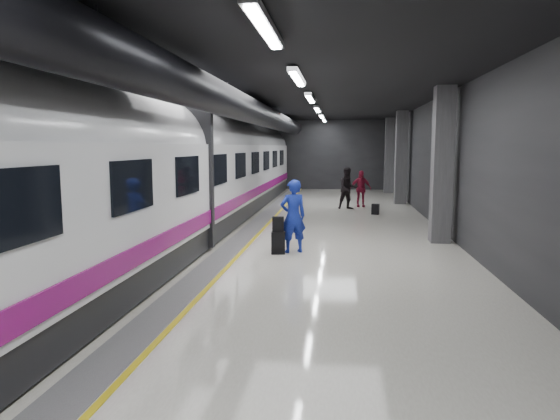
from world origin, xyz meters
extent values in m
plane|color=silver|center=(0.00, 0.00, 0.00)|extent=(40.00, 40.00, 0.00)
cube|color=black|center=(0.00, 0.00, 4.50)|extent=(10.00, 40.00, 0.02)
cube|color=#28282B|center=(0.00, 20.00, 2.25)|extent=(10.00, 0.02, 4.50)
cube|color=#28282B|center=(-5.00, 0.00, 2.25)|extent=(0.02, 40.00, 4.50)
cube|color=#28282B|center=(5.00, 0.00, 2.25)|extent=(0.02, 40.00, 4.50)
cube|color=slate|center=(-1.35, 0.00, 0.01)|extent=(0.65, 39.80, 0.01)
cube|color=yellow|center=(-0.95, 0.00, 0.01)|extent=(0.10, 39.80, 0.01)
cylinder|color=black|center=(-1.30, 0.00, 3.95)|extent=(0.80, 38.00, 0.80)
cube|color=silver|center=(0.60, -6.00, 4.40)|extent=(0.22, 2.60, 0.10)
cube|color=silver|center=(0.60, -1.00, 4.40)|extent=(0.22, 2.60, 0.10)
cube|color=silver|center=(0.60, 4.00, 4.40)|extent=(0.22, 2.60, 0.10)
cube|color=silver|center=(0.60, 9.00, 4.40)|extent=(0.22, 2.60, 0.10)
cube|color=silver|center=(0.60, 14.00, 4.40)|extent=(0.22, 2.60, 0.10)
cube|color=silver|center=(0.60, 18.00, 4.40)|extent=(0.22, 2.60, 0.10)
cube|color=#515154|center=(4.55, 2.00, 2.25)|extent=(0.55, 0.55, 4.50)
cube|color=#515154|center=(4.55, 12.00, 2.25)|extent=(0.55, 0.55, 4.50)
cube|color=#515154|center=(4.55, 18.00, 2.25)|extent=(0.55, 0.55, 4.50)
cube|color=black|center=(-3.25, 0.00, 0.35)|extent=(2.80, 38.00, 0.60)
cube|color=white|center=(-3.25, 0.00, 1.75)|extent=(2.90, 38.00, 2.20)
cylinder|color=white|center=(-3.25, 0.00, 2.70)|extent=(2.80, 38.00, 2.80)
cube|color=#840C67|center=(-1.78, 0.00, 0.95)|extent=(0.04, 38.00, 0.35)
cube|color=black|center=(-3.25, 0.00, 2.00)|extent=(3.05, 0.25, 3.80)
cube|color=black|center=(-1.78, -8.00, 2.15)|extent=(0.05, 1.60, 0.85)
cube|color=black|center=(-1.78, -5.00, 2.15)|extent=(0.05, 1.60, 0.85)
cube|color=black|center=(-1.78, -2.00, 2.15)|extent=(0.05, 1.60, 0.85)
cube|color=black|center=(-1.78, 1.00, 2.15)|extent=(0.05, 1.60, 0.85)
cube|color=black|center=(-1.78, 4.00, 2.15)|extent=(0.05, 1.60, 0.85)
cube|color=black|center=(-1.78, 7.00, 2.15)|extent=(0.05, 1.60, 0.85)
cube|color=black|center=(-1.78, 10.00, 2.15)|extent=(0.05, 1.60, 0.85)
cube|color=black|center=(-1.78, 13.00, 2.15)|extent=(0.05, 1.60, 0.85)
cube|color=black|center=(-1.78, 16.00, 2.15)|extent=(0.05, 1.60, 0.85)
imported|color=#1725AD|center=(0.41, 0.05, 0.97)|extent=(0.84, 0.72, 1.94)
cube|color=black|center=(0.04, -0.19, 0.29)|extent=(0.39, 0.28, 0.58)
cube|color=black|center=(0.04, -0.16, 0.78)|extent=(0.32, 0.19, 0.40)
imported|color=black|center=(1.97, 9.50, 0.94)|extent=(1.09, 0.97, 1.87)
imported|color=maroon|center=(2.57, 10.46, 0.85)|extent=(1.03, 0.50, 1.69)
cube|color=black|center=(3.09, 7.84, 0.22)|extent=(0.34, 0.26, 0.44)
camera|label=1|loc=(1.64, -12.91, 2.79)|focal=32.00mm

